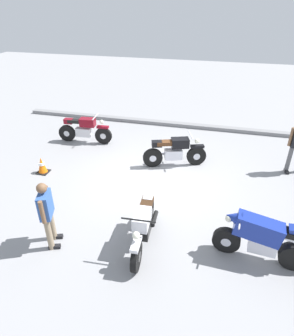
{
  "coord_description": "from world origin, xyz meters",
  "views": [
    {
      "loc": [
        1.64,
        -7.32,
        4.88
      ],
      "look_at": [
        -0.09,
        -0.48,
        0.75
      ],
      "focal_mm": 31.47,
      "sensor_mm": 36.0,
      "label": 1
    }
  ],
  "objects_px": {
    "motorcycle_black_cruiser": "(175,151)",
    "person_in_blue_shirt": "(47,211)",
    "motorcycle_maroon_cruiser": "(84,129)",
    "motorcycle_silver_cruiser": "(144,225)",
    "motorcycle_blue_sportbike": "(261,237)",
    "traffic_cone": "(42,165)"
  },
  "relations": [
    {
      "from": "motorcycle_black_cruiser",
      "to": "motorcycle_silver_cruiser",
      "type": "relative_size",
      "value": 0.96
    },
    {
      "from": "motorcycle_blue_sportbike",
      "to": "motorcycle_black_cruiser",
      "type": "bearing_deg",
      "value": -50.17
    },
    {
      "from": "motorcycle_black_cruiser",
      "to": "motorcycle_maroon_cruiser",
      "type": "bearing_deg",
      "value": 145.67
    },
    {
      "from": "motorcycle_blue_sportbike",
      "to": "person_in_blue_shirt",
      "type": "xyz_separation_m",
      "value": [
        -4.46,
        -0.67,
        0.32
      ]
    },
    {
      "from": "motorcycle_blue_sportbike",
      "to": "motorcycle_silver_cruiser",
      "type": "distance_m",
      "value": 2.46
    },
    {
      "from": "motorcycle_blue_sportbike",
      "to": "traffic_cone",
      "type": "distance_m",
      "value": 6.71
    },
    {
      "from": "motorcycle_maroon_cruiser",
      "to": "motorcycle_silver_cruiser",
      "type": "height_order",
      "value": "same"
    },
    {
      "from": "person_in_blue_shirt",
      "to": "traffic_cone",
      "type": "xyz_separation_m",
      "value": [
        -1.92,
        2.74,
        -0.66
      ]
    },
    {
      "from": "motorcycle_black_cruiser",
      "to": "person_in_blue_shirt",
      "type": "relative_size",
      "value": 1.24
    },
    {
      "from": "motorcycle_blue_sportbike",
      "to": "person_in_blue_shirt",
      "type": "bearing_deg",
      "value": 14.36
    },
    {
      "from": "motorcycle_black_cruiser",
      "to": "person_in_blue_shirt",
      "type": "distance_m",
      "value": 4.71
    },
    {
      "from": "motorcycle_blue_sportbike",
      "to": "motorcycle_black_cruiser",
      "type": "xyz_separation_m",
      "value": [
        -2.39,
        3.54,
        -0.07
      ]
    },
    {
      "from": "motorcycle_maroon_cruiser",
      "to": "motorcycle_blue_sportbike",
      "type": "bearing_deg",
      "value": -41.46
    },
    {
      "from": "motorcycle_blue_sportbike",
      "to": "motorcycle_silver_cruiser",
      "type": "height_order",
      "value": "motorcycle_blue_sportbike"
    },
    {
      "from": "motorcycle_maroon_cruiser",
      "to": "motorcycle_black_cruiser",
      "type": "xyz_separation_m",
      "value": [
        3.62,
        -0.96,
        0.0
      ]
    },
    {
      "from": "motorcycle_silver_cruiser",
      "to": "traffic_cone",
      "type": "bearing_deg",
      "value": -122.76
    },
    {
      "from": "motorcycle_maroon_cruiser",
      "to": "motorcycle_black_cruiser",
      "type": "distance_m",
      "value": 3.74
    },
    {
      "from": "motorcycle_silver_cruiser",
      "to": "traffic_cone",
      "type": "distance_m",
      "value": 4.5
    },
    {
      "from": "motorcycle_maroon_cruiser",
      "to": "traffic_cone",
      "type": "height_order",
      "value": "motorcycle_maroon_cruiser"
    },
    {
      "from": "motorcycle_black_cruiser",
      "to": "traffic_cone",
      "type": "xyz_separation_m",
      "value": [
        -3.98,
        -1.48,
        -0.26
      ]
    },
    {
      "from": "motorcycle_black_cruiser",
      "to": "motorcycle_silver_cruiser",
      "type": "xyz_separation_m",
      "value": [
        -0.06,
        -3.69,
        0.0
      ]
    },
    {
      "from": "motorcycle_maroon_cruiser",
      "to": "motorcycle_silver_cruiser",
      "type": "bearing_deg",
      "value": -57.25
    }
  ]
}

